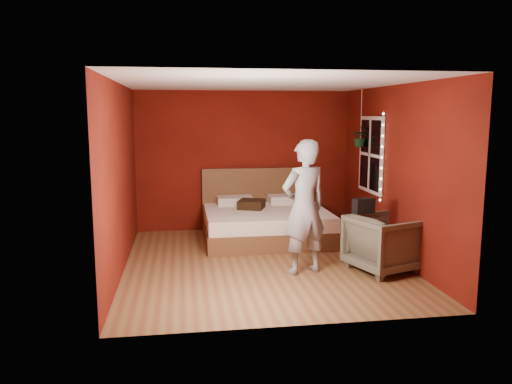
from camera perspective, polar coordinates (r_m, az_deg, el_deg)
floor at (r=7.45m, az=0.82°, el=-8.05°), size 4.50×4.50×0.00m
room_walls at (r=7.14m, az=0.85°, el=4.94°), size 4.04×4.54×2.62m
window at (r=8.55m, az=12.98°, el=4.17°), size 0.05×0.97×1.27m
fairy_lights at (r=8.06m, az=14.17°, el=3.85°), size 0.04×0.04×1.45m
bed at (r=8.75m, az=1.07°, el=-3.42°), size 2.13×1.81×1.17m
person at (r=6.81m, az=5.50°, el=-1.74°), size 0.78×0.63×1.84m
armchair at (r=7.19m, az=14.43°, el=-5.70°), size 1.10×1.08×0.79m
handbag at (r=7.18m, az=12.19°, el=-1.54°), size 0.32×0.21×0.21m
throw_pillow at (r=8.74m, az=-0.53°, el=-1.41°), size 0.55×0.55×0.15m
hanging_plant at (r=8.76m, az=11.86°, el=6.20°), size 0.36×0.33×0.99m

